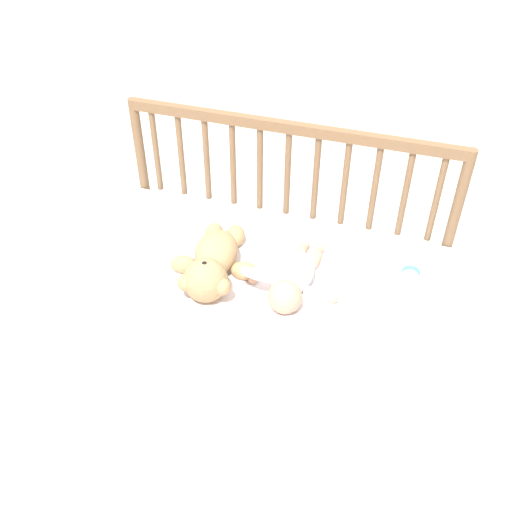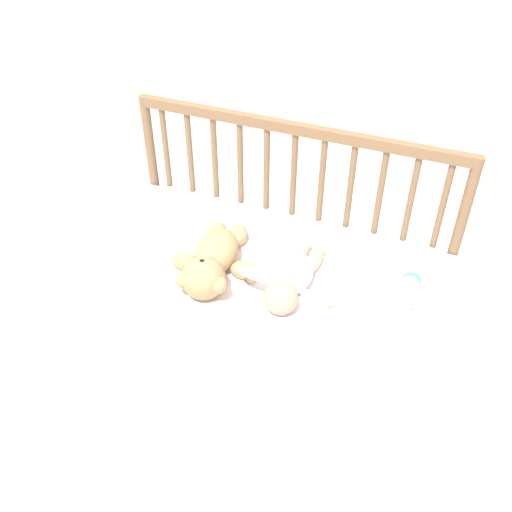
% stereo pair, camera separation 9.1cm
% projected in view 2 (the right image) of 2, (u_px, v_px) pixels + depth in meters
% --- Properties ---
extents(ground_plane, '(12.00, 12.00, 0.00)m').
position_uv_depth(ground_plane, '(257.00, 365.00, 2.13)').
color(ground_plane, silver).
extents(crib_mattress, '(1.18, 0.62, 0.48)m').
position_uv_depth(crib_mattress, '(257.00, 321.00, 1.98)').
color(crib_mattress, silver).
rests_on(crib_mattress, ground_plane).
extents(crib_rail, '(1.18, 0.04, 0.83)m').
position_uv_depth(crib_rail, '(293.00, 187.00, 2.00)').
color(crib_rail, brown).
rests_on(crib_rail, ground_plane).
extents(blanket, '(0.75, 0.49, 0.01)m').
position_uv_depth(blanket, '(255.00, 274.00, 1.81)').
color(blanket, white).
rests_on(blanket, crib_mattress).
extents(teddy_bear, '(0.29, 0.39, 0.14)m').
position_uv_depth(teddy_bear, '(212.00, 260.00, 1.77)').
color(teddy_bear, tan).
rests_on(teddy_bear, crib_mattress).
extents(baby, '(0.31, 0.36, 0.10)m').
position_uv_depth(baby, '(293.00, 280.00, 1.72)').
color(baby, white).
rests_on(baby, crib_mattress).
extents(baby_bottle, '(0.06, 0.14, 0.06)m').
position_uv_depth(baby_bottle, '(409.00, 288.00, 1.72)').
color(baby_bottle, white).
rests_on(baby_bottle, crib_mattress).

